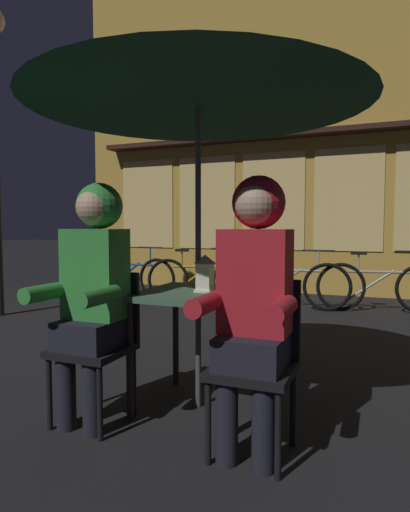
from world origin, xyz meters
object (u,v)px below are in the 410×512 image
object	(u,v)px
chair_left	(100,337)
person_right_hooded	(254,287)
person_left_hooded	(93,278)
bicycle_third	(289,284)
patio_umbrella	(198,76)
bicycle_fourth	(380,287)
lantern	(205,272)
bicycle_second	(200,280)
cafe_table	(198,307)
chair_right	(256,355)
bicycle_nearest	(130,276)

from	to	relation	value
chair_left	person_right_hooded	bearing A→B (deg)	-3.39
person_left_hooded	bicycle_third	world-z (taller)	person_left_hooded
patio_umbrella	bicycle_fourth	xyz separation A→B (m)	(1.04, 3.79, -1.71)
chair_left	lantern	bearing A→B (deg)	34.46
person_right_hooded	bicycle_second	distance (m)	4.49
cafe_table	person_left_hooded	xyz separation A→B (m)	(-0.48, -0.43, 0.21)
cafe_table	person_left_hooded	world-z (taller)	person_left_hooded
lantern	person_right_hooded	size ratio (longest dim) A/B	0.17
chair_right	bicycle_fourth	distance (m)	4.20
chair_left	bicycle_second	xyz separation A→B (m)	(-1.01, 3.95, -0.14)
patio_umbrella	lantern	bearing A→B (deg)	-7.20
cafe_table	chair_right	world-z (taller)	chair_right
person_right_hooded	lantern	bearing A→B (deg)	135.79
cafe_table	bicycle_nearest	world-z (taller)	bicycle_nearest
cafe_table	patio_umbrella	distance (m)	1.42
person_right_hooded	bicycle_second	bearing A→B (deg)	116.23
person_left_hooded	bicycle_third	size ratio (longest dim) A/B	0.83
chair_right	bicycle_second	bearing A→B (deg)	116.56
lantern	bicycle_third	world-z (taller)	lantern
cafe_table	patio_umbrella	bearing A→B (deg)	0.00
patio_umbrella	cafe_table	bearing A→B (deg)	0.00
lantern	bicycle_nearest	size ratio (longest dim) A/B	0.14
chair_left	bicycle_third	xyz separation A→B (m)	(0.34, 3.93, -0.14)
cafe_table	bicycle_second	xyz separation A→B (m)	(-1.49, 3.58, -0.29)
chair_right	bicycle_nearest	world-z (taller)	chair_right
chair_left	person_right_hooded	xyz separation A→B (m)	(0.96, -0.06, 0.36)
bicycle_nearest	bicycle_third	xyz separation A→B (m)	(2.58, -0.01, 0.00)
cafe_table	chair_right	size ratio (longest dim) A/B	0.85
bicycle_second	cafe_table	bearing A→B (deg)	-67.35
lantern	person_right_hooded	world-z (taller)	person_right_hooded
chair_left	bicycle_fourth	size ratio (longest dim) A/B	0.52
chair_right	bicycle_second	size ratio (longest dim) A/B	0.52
chair_right	bicycle_second	xyz separation A→B (m)	(-1.97, 3.95, -0.14)
chair_right	bicycle_third	size ratio (longest dim) A/B	0.52
person_left_hooded	bicycle_fourth	bearing A→B (deg)	70.10
cafe_table	lantern	size ratio (longest dim) A/B	3.20
cafe_table	bicycle_third	bearing A→B (deg)	92.18
patio_umbrella	person_right_hooded	size ratio (longest dim) A/B	1.65
person_right_hooded	cafe_table	bearing A→B (deg)	138.43
cafe_table	bicycle_second	size ratio (longest dim) A/B	0.44
patio_umbrella	lantern	size ratio (longest dim) A/B	10.00
patio_umbrella	chair_right	distance (m)	1.68
cafe_table	bicycle_fourth	distance (m)	3.94
chair_right	person_left_hooded	bearing A→B (deg)	-176.61
person_right_hooded	bicycle_third	distance (m)	4.07
bicycle_fourth	chair_right	bearing A→B (deg)	-97.74
person_left_hooded	bicycle_third	xyz separation A→B (m)	(0.34, 3.99, -0.50)
cafe_table	bicycle_fourth	xyz separation A→B (m)	(1.04, 3.79, -0.29)
bicycle_nearest	bicycle_third	distance (m)	2.58
bicycle_third	bicycle_fourth	size ratio (longest dim) A/B	1.01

